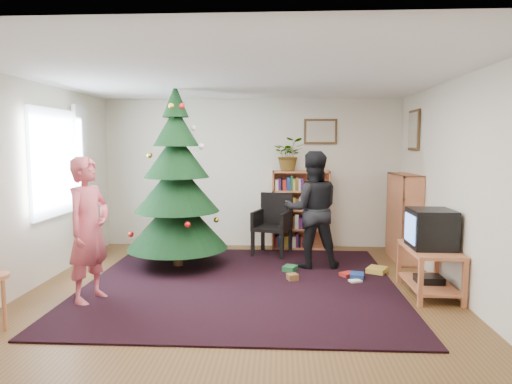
{
  "coord_description": "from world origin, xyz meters",
  "views": [
    {
      "loc": [
        0.48,
        -5.22,
        1.74
      ],
      "look_at": [
        0.16,
        0.88,
        1.1
      ],
      "focal_mm": 32.0,
      "sensor_mm": 36.0,
      "label": 1
    }
  ],
  "objects_px": {
    "bookshelf_right": "(404,216)",
    "table_lamp": "(320,159)",
    "person_by_chair": "(312,210)",
    "crt_tv": "(431,229)",
    "picture_right": "(414,130)",
    "bookshelf_back": "(301,209)",
    "potted_plant": "(289,154)",
    "person_standing": "(89,230)",
    "christmas_tree": "(177,192)",
    "picture_back": "(321,132)",
    "tv_stand": "(429,267)",
    "armchair": "(272,222)"
  },
  "relations": [
    {
      "from": "bookshelf_right",
      "to": "table_lamp",
      "type": "relative_size",
      "value": 4.28
    },
    {
      "from": "person_by_chair",
      "to": "crt_tv",
      "type": "bearing_deg",
      "value": 135.56
    },
    {
      "from": "picture_right",
      "to": "table_lamp",
      "type": "bearing_deg",
      "value": 156.33
    },
    {
      "from": "bookshelf_right",
      "to": "crt_tv",
      "type": "relative_size",
      "value": 2.53
    },
    {
      "from": "bookshelf_back",
      "to": "potted_plant",
      "type": "distance_m",
      "value": 0.93
    },
    {
      "from": "picture_right",
      "to": "person_standing",
      "type": "relative_size",
      "value": 0.37
    },
    {
      "from": "potted_plant",
      "to": "crt_tv",
      "type": "bearing_deg",
      "value": -55.25
    },
    {
      "from": "picture_right",
      "to": "christmas_tree",
      "type": "height_order",
      "value": "christmas_tree"
    },
    {
      "from": "picture_back",
      "to": "tv_stand",
      "type": "bearing_deg",
      "value": -66.19
    },
    {
      "from": "christmas_tree",
      "to": "bookshelf_right",
      "type": "xyz_separation_m",
      "value": [
        3.3,
        0.58,
        -0.41
      ]
    },
    {
      "from": "christmas_tree",
      "to": "crt_tv",
      "type": "distance_m",
      "value": 3.36
    },
    {
      "from": "picture_right",
      "to": "potted_plant",
      "type": "xyz_separation_m",
      "value": [
        -1.85,
        0.59,
        -0.38
      ]
    },
    {
      "from": "bookshelf_right",
      "to": "picture_right",
      "type": "bearing_deg",
      "value": -54.13
    },
    {
      "from": "person_by_chair",
      "to": "table_lamp",
      "type": "relative_size",
      "value": 5.42
    },
    {
      "from": "picture_back",
      "to": "crt_tv",
      "type": "xyz_separation_m",
      "value": [
        1.07,
        -2.42,
        -1.18
      ]
    },
    {
      "from": "picture_right",
      "to": "crt_tv",
      "type": "height_order",
      "value": "picture_right"
    },
    {
      "from": "christmas_tree",
      "to": "bookshelf_back",
      "type": "height_order",
      "value": "christmas_tree"
    },
    {
      "from": "bookshelf_back",
      "to": "armchair",
      "type": "height_order",
      "value": "bookshelf_back"
    },
    {
      "from": "picture_right",
      "to": "tv_stand",
      "type": "distance_m",
      "value": 2.36
    },
    {
      "from": "picture_right",
      "to": "person_by_chair",
      "type": "bearing_deg",
      "value": -158.68
    },
    {
      "from": "armchair",
      "to": "picture_back",
      "type": "bearing_deg",
      "value": 52.57
    },
    {
      "from": "tv_stand",
      "to": "person_by_chair",
      "type": "xyz_separation_m",
      "value": [
        -1.29,
        1.1,
        0.5
      ]
    },
    {
      "from": "potted_plant",
      "to": "table_lamp",
      "type": "height_order",
      "value": "potted_plant"
    },
    {
      "from": "table_lamp",
      "to": "tv_stand",
      "type": "bearing_deg",
      "value": -64.52
    },
    {
      "from": "person_standing",
      "to": "potted_plant",
      "type": "bearing_deg",
      "value": -21.87
    },
    {
      "from": "bookshelf_back",
      "to": "potted_plant",
      "type": "bearing_deg",
      "value": 180.0
    },
    {
      "from": "picture_back",
      "to": "person_by_chair",
      "type": "distance_m",
      "value": 1.75
    },
    {
      "from": "armchair",
      "to": "person_standing",
      "type": "xyz_separation_m",
      "value": [
        -1.97,
        -2.31,
        0.29
      ]
    },
    {
      "from": "bookshelf_back",
      "to": "crt_tv",
      "type": "bearing_deg",
      "value": -58.77
    },
    {
      "from": "person_by_chair",
      "to": "potted_plant",
      "type": "height_order",
      "value": "potted_plant"
    },
    {
      "from": "picture_back",
      "to": "person_by_chair",
      "type": "xyz_separation_m",
      "value": [
        -0.22,
        -1.33,
        -1.13
      ]
    },
    {
      "from": "crt_tv",
      "to": "table_lamp",
      "type": "relative_size",
      "value": 1.69
    },
    {
      "from": "picture_back",
      "to": "picture_right",
      "type": "distance_m",
      "value": 1.51
    },
    {
      "from": "christmas_tree",
      "to": "table_lamp",
      "type": "bearing_deg",
      "value": 31.14
    },
    {
      "from": "armchair",
      "to": "person_by_chair",
      "type": "relative_size",
      "value": 0.59
    },
    {
      "from": "picture_back",
      "to": "potted_plant",
      "type": "relative_size",
      "value": 1.0
    },
    {
      "from": "picture_back",
      "to": "bookshelf_back",
      "type": "relative_size",
      "value": 0.42
    },
    {
      "from": "tv_stand",
      "to": "armchair",
      "type": "height_order",
      "value": "armchair"
    },
    {
      "from": "christmas_tree",
      "to": "potted_plant",
      "type": "bearing_deg",
      "value": 38.44
    },
    {
      "from": "picture_back",
      "to": "crt_tv",
      "type": "distance_m",
      "value": 2.9
    },
    {
      "from": "picture_back",
      "to": "table_lamp",
      "type": "height_order",
      "value": "picture_back"
    },
    {
      "from": "christmas_tree",
      "to": "person_by_chair",
      "type": "xyz_separation_m",
      "value": [
        1.9,
        0.07,
        -0.25
      ]
    },
    {
      "from": "tv_stand",
      "to": "christmas_tree",
      "type": "bearing_deg",
      "value": 162.16
    },
    {
      "from": "armchair",
      "to": "bookshelf_back",
      "type": "bearing_deg",
      "value": 59.33
    },
    {
      "from": "bookshelf_back",
      "to": "person_standing",
      "type": "distance_m",
      "value": 3.67
    },
    {
      "from": "christmas_tree",
      "to": "person_standing",
      "type": "distance_m",
      "value": 1.63
    },
    {
      "from": "crt_tv",
      "to": "person_by_chair",
      "type": "height_order",
      "value": "person_by_chair"
    },
    {
      "from": "crt_tv",
      "to": "person_by_chair",
      "type": "relative_size",
      "value": 0.31
    },
    {
      "from": "bookshelf_back",
      "to": "picture_right",
      "type": "bearing_deg",
      "value": -19.72
    },
    {
      "from": "bookshelf_back",
      "to": "potted_plant",
      "type": "height_order",
      "value": "potted_plant"
    }
  ]
}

